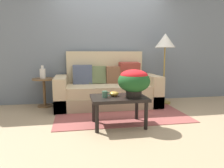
{
  "coord_description": "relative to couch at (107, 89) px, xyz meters",
  "views": [
    {
      "loc": [
        -0.83,
        -3.63,
        1.12
      ],
      "look_at": [
        -0.15,
        0.06,
        0.57
      ],
      "focal_mm": 33.71,
      "sensor_mm": 36.0,
      "label": 1
    }
  ],
  "objects": [
    {
      "name": "ground_plane",
      "position": [
        0.13,
        -0.74,
        -0.35
      ],
      "size": [
        14.0,
        14.0,
        0.0
      ],
      "primitive_type": "plane",
      "color": "tan"
    },
    {
      "name": "wall_back",
      "position": [
        0.13,
        0.48,
        1.05
      ],
      "size": [
        6.4,
        0.12,
        2.82
      ],
      "primitive_type": "cube",
      "color": "slate",
      "rests_on": "ground"
    },
    {
      "name": "area_rug",
      "position": [
        0.13,
        -0.59,
        -0.35
      ],
      "size": [
        2.35,
        1.62,
        0.01
      ],
      "primitive_type": "cube",
      "color": "#994C47",
      "rests_on": "ground"
    },
    {
      "name": "couch",
      "position": [
        0.0,
        0.0,
        0.0
      ],
      "size": [
        2.15,
        0.92,
        1.16
      ],
      "color": "tan",
      "rests_on": "ground"
    },
    {
      "name": "coffee_table",
      "position": [
        -0.03,
        -1.29,
        0.04
      ],
      "size": [
        0.84,
        0.58,
        0.46
      ],
      "color": "black",
      "rests_on": "ground"
    },
    {
      "name": "side_table",
      "position": [
        -1.31,
        0.15,
        0.06
      ],
      "size": [
        0.47,
        0.47,
        0.6
      ],
      "color": "brown",
      "rests_on": "ground"
    },
    {
      "name": "floor_lamp",
      "position": [
        1.28,
        -0.01,
        0.95
      ],
      "size": [
        0.44,
        0.44,
        1.54
      ],
      "color": "olive",
      "rests_on": "ground"
    },
    {
      "name": "potted_plant",
      "position": [
        0.2,
        -1.34,
        0.36
      ],
      "size": [
        0.49,
        0.49,
        0.42
      ],
      "color": "black",
      "rests_on": "coffee_table"
    },
    {
      "name": "coffee_mug",
      "position": [
        -0.24,
        -1.32,
        0.16
      ],
      "size": [
        0.13,
        0.08,
        0.1
      ],
      "color": "#3D664C",
      "rests_on": "coffee_table"
    },
    {
      "name": "snack_bowl",
      "position": [
        -0.1,
        -1.24,
        0.15
      ],
      "size": [
        0.15,
        0.15,
        0.07
      ],
      "color": "gold",
      "rests_on": "coffee_table"
    },
    {
      "name": "table_vase",
      "position": [
        -1.33,
        0.14,
        0.36
      ],
      "size": [
        0.11,
        0.11,
        0.27
      ],
      "color": "silver",
      "rests_on": "side_table"
    }
  ]
}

